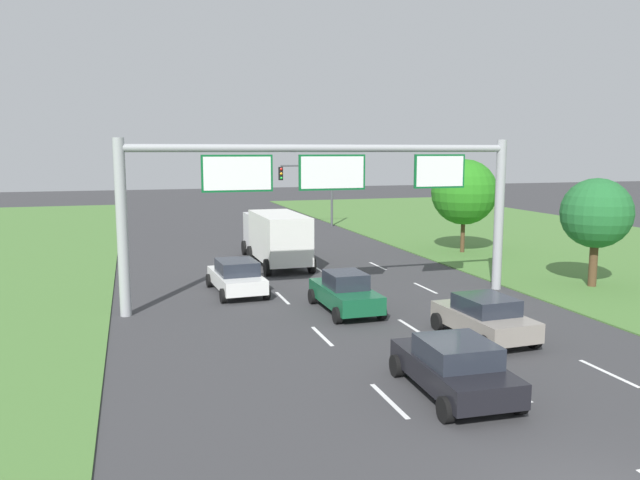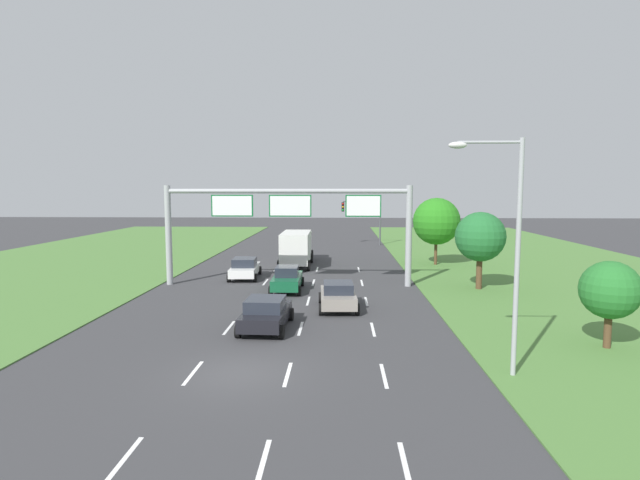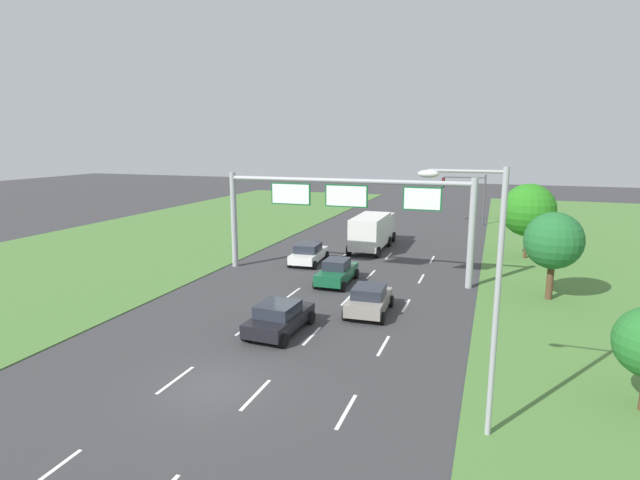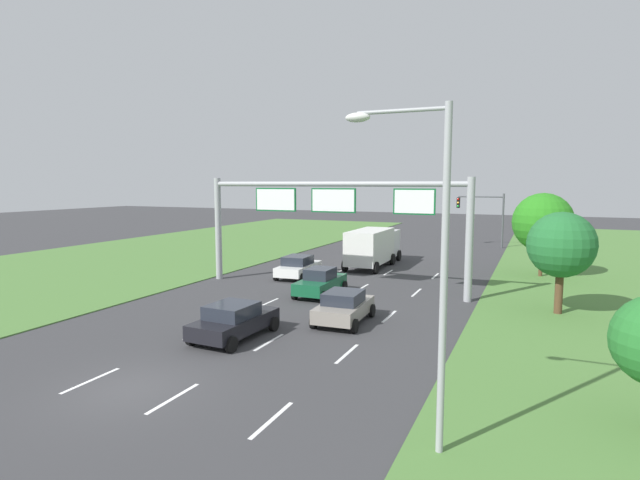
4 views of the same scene
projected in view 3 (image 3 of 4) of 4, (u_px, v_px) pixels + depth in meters
name	position (u px, v px, depth m)	size (l,w,h in m)	color
ground_plane	(214.00, 387.00, 19.02)	(200.00, 200.00, 0.00)	#38383A
grass_verge_left	(29.00, 274.00, 35.11)	(24.00, 120.00, 0.06)	#4C7A38
lane_dashes_inner_left	(216.00, 350.00, 22.36)	(0.14, 44.40, 0.01)	white
lane_dashes_inner_right	(288.00, 361.00, 21.22)	(0.14, 44.40, 0.01)	white
lane_dashes_slip	(368.00, 374.00, 20.08)	(0.14, 44.40, 0.01)	white
car_near_red	(369.00, 299.00, 27.01)	(2.33, 4.10, 1.53)	gray
car_lead_silver	(279.00, 317.00, 24.30)	(2.36, 4.38, 1.53)	black
car_mid_lane	(309.00, 253.00, 38.08)	(2.36, 4.58, 1.56)	white
car_far_ahead	(337.00, 272.00, 32.68)	(2.08, 4.38, 1.64)	#145633
box_truck	(373.00, 230.00, 43.10)	(2.74, 8.10, 3.00)	silver
sign_gantry	(344.00, 205.00, 33.64)	(17.24, 0.44, 7.00)	#9EA0A5
traffic_light_mast	(466.00, 190.00, 55.45)	(4.76, 0.49, 5.60)	#47494F
street_lamp	(485.00, 281.00, 15.02)	(2.61, 0.32, 8.50)	#9EA0A5
roadside_tree_mid	(554.00, 241.00, 28.74)	(3.31, 3.31, 5.24)	#513823
roadside_tree_far	(528.00, 210.00, 38.97)	(4.14, 4.14, 5.98)	#513823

